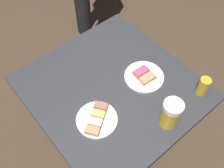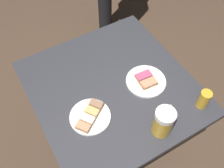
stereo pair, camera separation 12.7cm
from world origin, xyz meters
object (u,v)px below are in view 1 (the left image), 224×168
(plate_near, at_px, (97,119))
(beer_mug, at_px, (171,113))
(plate_far, at_px, (144,76))
(beer_glass_small, at_px, (203,86))

(plate_near, bearing_deg, beer_mug, 49.25)
(plate_far, xyz_separation_m, beer_glass_small, (0.25, 0.15, 0.04))
(beer_glass_small, bearing_deg, plate_far, -148.78)
(plate_near, bearing_deg, beer_glass_small, 66.96)
(plate_far, distance_m, beer_mug, 0.28)
(plate_far, distance_m, beer_glass_small, 0.29)
(plate_near, relative_size, beer_glass_small, 1.90)
(plate_far, bearing_deg, plate_near, -83.50)
(plate_far, height_order, beer_mug, beer_mug)
(plate_far, relative_size, beer_mug, 1.36)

